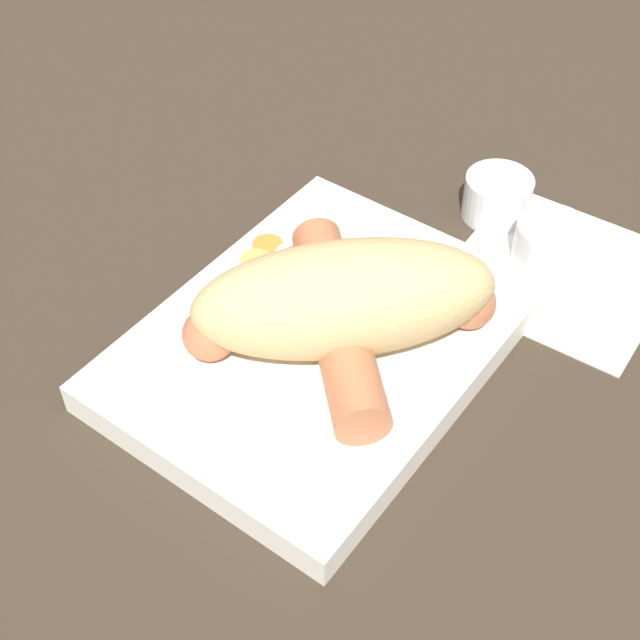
# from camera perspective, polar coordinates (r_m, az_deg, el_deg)

# --- Properties ---
(ground_plane) EXTENTS (3.00, 3.00, 0.00)m
(ground_plane) POSITION_cam_1_polar(r_m,az_deg,el_deg) (0.54, 0.00, -2.28)
(ground_plane) COLOR #33281E
(food_tray) EXTENTS (0.24, 0.18, 0.02)m
(food_tray) POSITION_cam_1_polar(r_m,az_deg,el_deg) (0.54, 0.00, -1.53)
(food_tray) COLOR silver
(food_tray) RESTS_ON ground_plane
(bread_roll) EXTENTS (0.18, 0.17, 0.06)m
(bread_roll) POSITION_cam_1_polar(r_m,az_deg,el_deg) (0.50, 1.60, 1.40)
(bread_roll) COLOR tan
(bread_roll) RESTS_ON food_tray
(sausage) EXTENTS (0.14, 0.14, 0.03)m
(sausage) POSITION_cam_1_polar(r_m,az_deg,el_deg) (0.52, 1.40, 0.09)
(sausage) COLOR #B26642
(sausage) RESTS_ON food_tray
(pickled_veggies) EXTENTS (0.06, 0.07, 0.01)m
(pickled_veggies) POSITION_cam_1_polar(r_m,az_deg,el_deg) (0.57, -1.09, 3.88)
(pickled_veggies) COLOR orange
(pickled_veggies) RESTS_ON food_tray
(napkin) EXTENTS (0.14, 0.14, 0.00)m
(napkin) POSITION_cam_1_polar(r_m,az_deg,el_deg) (0.62, 15.15, 3.03)
(napkin) COLOR white
(napkin) RESTS_ON ground_plane
(condiment_cup_near) EXTENTS (0.05, 0.05, 0.03)m
(condiment_cup_near) POSITION_cam_1_polar(r_m,az_deg,el_deg) (0.62, 14.46, 4.62)
(condiment_cup_near) COLOR silver
(condiment_cup_near) RESTS_ON ground_plane
(condiment_cup_far) EXTENTS (0.05, 0.05, 0.03)m
(condiment_cup_far) POSITION_cam_1_polar(r_m,az_deg,el_deg) (0.65, 11.25, 7.61)
(condiment_cup_far) COLOR silver
(condiment_cup_far) RESTS_ON ground_plane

